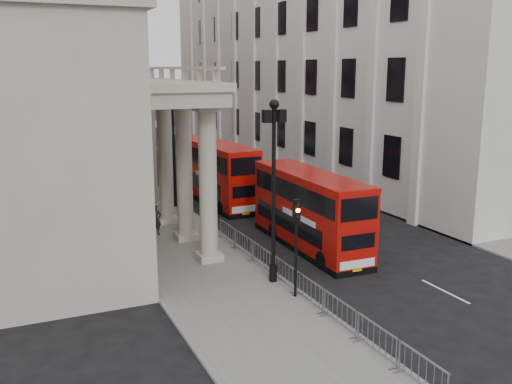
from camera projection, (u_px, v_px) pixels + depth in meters
ground at (329, 315)px, 23.05m from camera, size 260.00×260.00×0.00m
sidewalk_west at (115, 184)px, 48.59m from camera, size 6.00×140.00×0.12m
sidewalk_east at (287, 170)px, 55.17m from camera, size 3.00×140.00×0.12m
kerb at (149, 181)px, 49.77m from camera, size 0.20×140.00×0.14m
portico_building at (20, 133)px, 33.63m from camera, size 9.00×28.00×12.00m
brick_building at (5, 55)px, 59.31m from camera, size 9.00×32.00×22.00m
west_building_far at (2, 66)px, 88.06m from camera, size 9.00×30.00×20.00m
east_building at (302, 39)px, 55.29m from camera, size 8.00×55.00×25.00m
monument_column at (97, 33)px, 104.06m from camera, size 8.00×8.00×54.20m
lamp_post_south at (274, 179)px, 25.33m from camera, size 1.05×0.44×8.32m
lamp_post_mid at (173, 139)px, 39.59m from camera, size 1.05×0.44×8.32m
lamp_post_north at (126, 120)px, 53.86m from camera, size 1.05×0.44×8.32m
traffic_light at (296, 230)px, 23.95m from camera, size 0.28×0.33×4.30m
crowd_barriers at (296, 282)px, 24.75m from camera, size 0.50×18.75×1.10m
bus_near at (310, 209)px, 31.21m from camera, size 2.52×9.80×4.21m
bus_far at (216, 171)px, 41.78m from camera, size 2.84×10.38×4.45m
pedestrian_a at (156, 220)px, 33.37m from camera, size 0.74×0.56×1.83m
pedestrian_b at (145, 206)px, 37.03m from camera, size 1.07×1.02×1.74m
pedestrian_c at (138, 190)px, 42.07m from camera, size 0.88×0.66×1.62m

